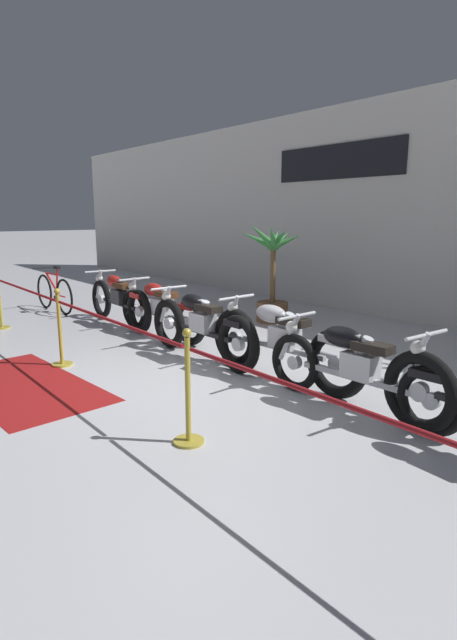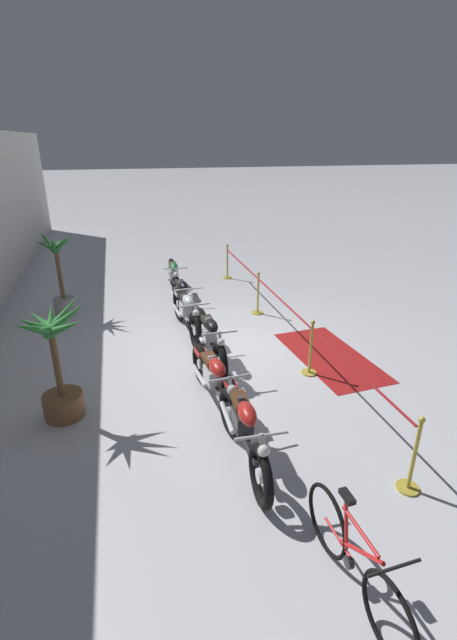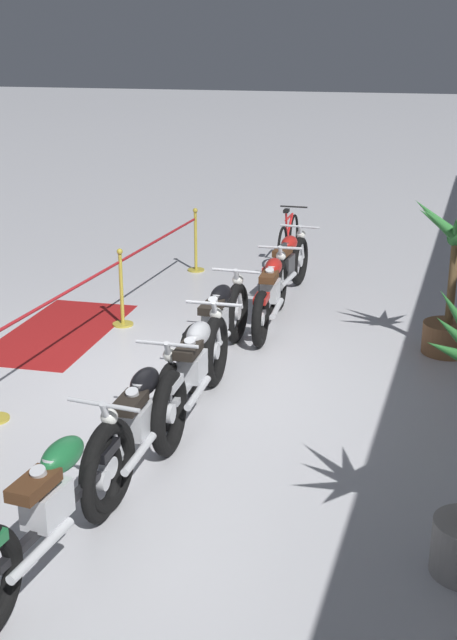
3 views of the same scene
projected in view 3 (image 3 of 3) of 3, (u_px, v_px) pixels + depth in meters
name	position (u px, v px, depth m)	size (l,w,h in m)	color
ground_plane	(160.00, 379.00, 9.02)	(120.00, 120.00, 0.00)	silver
motorcycle_red_0	(286.00, 267.00, 11.75)	(2.38, 0.62, 0.96)	black
motorcycle_red_1	(271.00, 293.00, 10.58)	(2.23, 0.62, 0.93)	black
motorcycle_black_2	(217.00, 326.00, 9.30)	(2.39, 0.62, 0.96)	black
motorcycle_silver_3	(194.00, 371.00, 7.99)	(2.41, 0.62, 0.97)	black
motorcycle_black_4	(139.00, 421.00, 6.97)	(2.31, 0.62, 0.92)	black
motorcycle_green_5	(53.00, 509.00, 5.61)	(2.39, 0.62, 0.97)	black
bicycle	(288.00, 240.00, 13.76)	(1.76, 0.48, 0.97)	black
potted_palm_right_of_row	(451.00, 287.00, 9.54)	(0.95, 1.02, 1.91)	brown
stanchion_far_left	(114.00, 277.00, 10.34)	(9.01, 0.28, 1.05)	gold
stanchion_mid_left	(122.00, 300.00, 10.65)	(0.28, 0.28, 1.05)	gold
floor_banner	(60.00, 332.00, 10.50)	(2.58, 1.26, 0.01)	maroon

